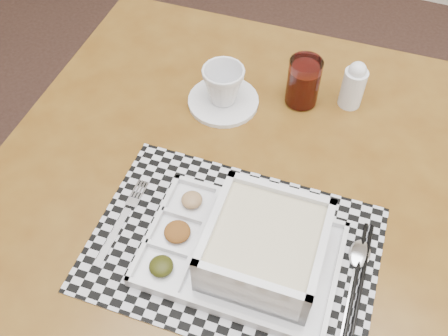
{
  "coord_description": "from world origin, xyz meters",
  "views": [
    {
      "loc": [
        0.19,
        -0.0,
        1.51
      ],
      "look_at": [
        0.0,
        0.47,
        0.85
      ],
      "focal_mm": 40.0,
      "sensor_mm": 36.0,
      "label": 1
    }
  ],
  "objects_px": {
    "juice_glass": "(303,84)",
    "serving_tray": "(257,248)",
    "creamer_bottle": "(354,85)",
    "dining_table": "(250,218)",
    "cup": "(223,85)"
  },
  "relations": [
    {
      "from": "juice_glass",
      "to": "serving_tray",
      "type": "bearing_deg",
      "value": -84.59
    },
    {
      "from": "serving_tray",
      "to": "creamer_bottle",
      "type": "distance_m",
      "value": 0.43
    },
    {
      "from": "dining_table",
      "to": "serving_tray",
      "type": "bearing_deg",
      "value": -67.34
    },
    {
      "from": "dining_table",
      "to": "creamer_bottle",
      "type": "xyz_separation_m",
      "value": [
        0.11,
        0.3,
        0.13
      ]
    },
    {
      "from": "juice_glass",
      "to": "creamer_bottle",
      "type": "height_order",
      "value": "creamer_bottle"
    },
    {
      "from": "dining_table",
      "to": "juice_glass",
      "type": "distance_m",
      "value": 0.3
    },
    {
      "from": "dining_table",
      "to": "creamer_bottle",
      "type": "distance_m",
      "value": 0.35
    },
    {
      "from": "serving_tray",
      "to": "cup",
      "type": "xyz_separation_m",
      "value": [
        -0.19,
        0.33,
        0.01
      ]
    },
    {
      "from": "serving_tray",
      "to": "cup",
      "type": "distance_m",
      "value": 0.38
    },
    {
      "from": "juice_glass",
      "to": "creamer_bottle",
      "type": "bearing_deg",
      "value": 17.97
    },
    {
      "from": "serving_tray",
      "to": "cup",
      "type": "relative_size",
      "value": 3.76
    },
    {
      "from": "dining_table",
      "to": "creamer_bottle",
      "type": "bearing_deg",
      "value": 69.7
    },
    {
      "from": "dining_table",
      "to": "serving_tray",
      "type": "xyz_separation_m",
      "value": [
        0.05,
        -0.12,
        0.12
      ]
    },
    {
      "from": "serving_tray",
      "to": "creamer_bottle",
      "type": "bearing_deg",
      "value": 81.86
    },
    {
      "from": "cup",
      "to": "creamer_bottle",
      "type": "bearing_deg",
      "value": 44.8
    }
  ]
}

